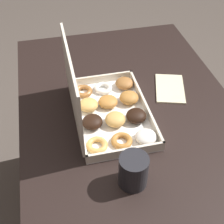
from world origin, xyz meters
TOP-DOWN VIEW (x-y plane):
  - ground_plane at (0.00, 0.00)m, footprint 8.00×8.00m
  - dining_table at (0.00, 0.00)m, footprint 1.19×0.77m
  - donut_box at (0.02, 0.09)m, footprint 0.38×0.25m
  - coffee_mug at (-0.26, 0.07)m, footprint 0.08×0.08m
  - paper_napkin at (0.11, -0.18)m, footprint 0.19×0.15m

SIDE VIEW (x-z plane):
  - ground_plane at x=0.00m, z-range 0.00..0.00m
  - dining_table at x=0.00m, z-range 0.27..1.05m
  - paper_napkin at x=0.11m, z-range 0.77..0.78m
  - donut_box at x=0.02m, z-range 0.69..0.95m
  - coffee_mug at x=-0.26m, z-range 0.78..0.88m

